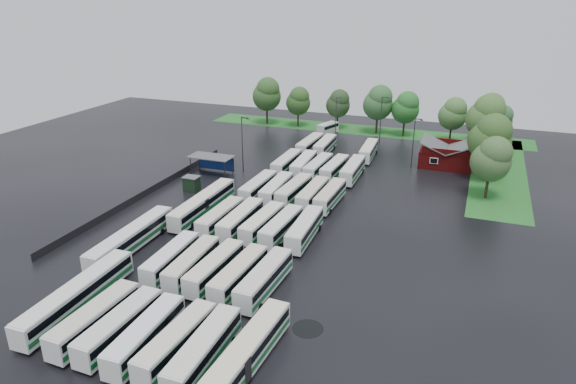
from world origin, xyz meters
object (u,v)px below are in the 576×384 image
(artic_bus_west_a, at_px, (77,295))
(artic_bus_east, at_px, (241,361))
(brick_building, at_px, (446,157))
(minibus, at_px, (328,128))

(artic_bus_west_a, xyz_separation_m, artic_bus_east, (21.28, -3.39, 0.01))
(brick_building, distance_m, artic_bus_west_a, 73.70)
(artic_bus_west_a, bearing_deg, brick_building, 61.65)
(artic_bus_east, relative_size, minibus, 2.59)
(artic_bus_west_a, height_order, artic_bus_east, artic_bus_east)
(artic_bus_west_a, relative_size, artic_bus_east, 0.99)
(brick_building, distance_m, artic_bus_east, 70.22)
(artic_bus_west_a, height_order, minibus, artic_bus_west_a)
(minibus, bearing_deg, artic_bus_west_a, -73.61)
(brick_building, height_order, artic_bus_west_a, brick_building)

